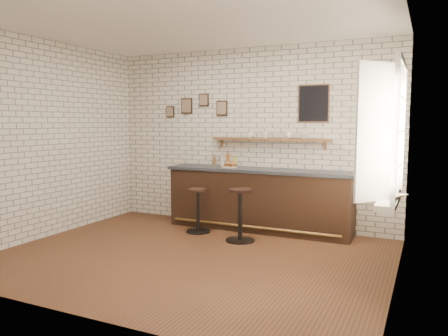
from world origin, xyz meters
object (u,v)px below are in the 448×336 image
(ciabatta_sandwich, at_px, (231,164))
(book_lower, at_px, (388,196))
(bitters_bottle_brown, at_px, (214,161))
(shelf_cup_b, at_px, (265,135))
(bar_stool_left, at_px, (198,209))
(shelf_cup_c, at_px, (288,135))
(bitters_bottle_amber, at_px, (228,160))
(shelf_cup_a, at_px, (250,135))
(bar_counter, at_px, (259,199))
(bitters_bottle_white, at_px, (222,161))
(book_upper, at_px, (388,194))
(condiment_bottle_yellow, at_px, (235,162))
(sandwich_plate, at_px, (230,167))
(bar_stool_right, at_px, (240,213))
(shelf_cup_d, at_px, (304,136))

(ciabatta_sandwich, xyz_separation_m, book_lower, (2.58, -1.44, -0.12))
(bitters_bottle_brown, distance_m, shelf_cup_b, 1.04)
(bar_stool_left, distance_m, shelf_cup_c, 1.87)
(bitters_bottle_amber, distance_m, book_lower, 3.18)
(bitters_bottle_amber, relative_size, shelf_cup_a, 2.28)
(bar_counter, height_order, bitters_bottle_white, bitters_bottle_white)
(bar_stool_left, height_order, shelf_cup_a, shelf_cup_a)
(ciabatta_sandwich, bearing_deg, bitters_bottle_amber, 124.41)
(shelf_cup_a, height_order, shelf_cup_b, shelf_cup_b)
(bar_counter, bearing_deg, shelf_cup_c, 25.44)
(bar_stool_left, height_order, shelf_cup_b, shelf_cup_b)
(bitters_bottle_brown, distance_m, bitters_bottle_amber, 0.27)
(bitters_bottle_white, height_order, book_upper, bitters_bottle_white)
(condiment_bottle_yellow, distance_m, shelf_cup_b, 0.71)
(bar_counter, relative_size, ciabatta_sandwich, 11.30)
(sandwich_plate, bearing_deg, condiment_bottle_yellow, 88.97)
(bitters_bottle_white, relative_size, shelf_cup_a, 1.88)
(condiment_bottle_yellow, xyz_separation_m, shelf_cup_c, (0.93, 0.01, 0.46))
(bitters_bottle_brown, height_order, bar_stool_right, bitters_bottle_brown)
(shelf_cup_b, bearing_deg, bar_stool_right, -129.29)
(ciabatta_sandwich, height_order, book_upper, ciabatta_sandwich)
(bar_stool_right, height_order, book_lower, book_lower)
(bitters_bottle_brown, xyz_separation_m, bar_stool_right, (0.90, -0.94, -0.67))
(bitters_bottle_white, relative_size, shelf_cup_b, 1.99)
(bar_counter, xyz_separation_m, shelf_cup_c, (0.42, 0.20, 1.04))
(bitters_bottle_amber, distance_m, condiment_bottle_yellow, 0.13)
(bar_counter, height_order, book_upper, bar_counter)
(bar_counter, distance_m, book_lower, 2.58)
(bitters_bottle_amber, height_order, shelf_cup_c, shelf_cup_c)
(sandwich_plate, xyz_separation_m, shelf_cup_b, (0.54, 0.21, 0.53))
(bar_stool_right, bearing_deg, ciabatta_sandwich, 123.75)
(bar_stool_right, relative_size, shelf_cup_c, 6.62)
(bar_stool_right, bearing_deg, bitters_bottle_white, 128.25)
(bitters_bottle_amber, bearing_deg, bar_stool_right, -56.11)
(book_lower, bearing_deg, bar_stool_right, 154.41)
(bar_stool_left, bearing_deg, shelf_cup_d, 26.19)
(ciabatta_sandwich, height_order, shelf_cup_c, shelf_cup_c)
(sandwich_plate, xyz_separation_m, shelf_cup_d, (1.19, 0.21, 0.53))
(bitters_bottle_brown, xyz_separation_m, book_lower, (2.99, -1.64, -0.15))
(shelf_cup_b, height_order, book_lower, shelf_cup_b)
(sandwich_plate, distance_m, book_lower, 2.97)
(bar_stool_right, xyz_separation_m, shelf_cup_b, (0.04, 0.95, 1.13))
(shelf_cup_b, distance_m, book_upper, 2.71)
(shelf_cup_d, height_order, book_lower, shelf_cup_d)
(bitters_bottle_white, xyz_separation_m, condiment_bottle_yellow, (0.24, 0.00, -0.01))
(bar_stool_right, distance_m, book_upper, 2.28)
(sandwich_plate, distance_m, condiment_bottle_yellow, 0.21)
(bar_stool_left, bearing_deg, ciabatta_sandwich, 58.25)
(bitters_bottle_white, bearing_deg, bar_counter, -14.35)
(bitters_bottle_amber, xyz_separation_m, condiment_bottle_yellow, (0.13, -0.00, -0.03))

